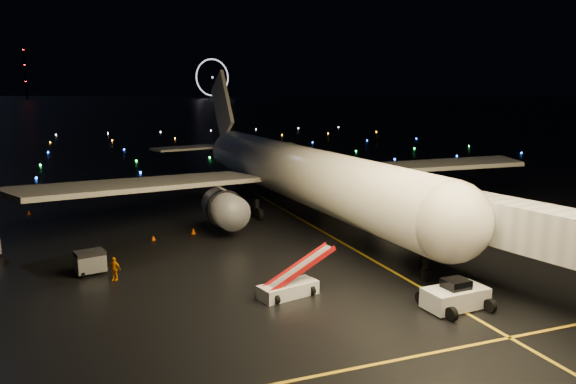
% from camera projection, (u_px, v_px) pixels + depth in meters
% --- Properties ---
extents(ground, '(2000.00, 2000.00, 0.00)m').
position_uv_depth(ground, '(91.00, 114.00, 312.28)').
color(ground, black).
rests_on(ground, ground).
extents(lane_centre, '(0.25, 80.00, 0.02)m').
position_uv_depth(lane_centre, '(326.00, 233.00, 54.93)').
color(lane_centre, gold).
rests_on(lane_centre, ground).
extents(airliner, '(61.32, 58.56, 16.56)m').
position_uv_depth(airliner, '(286.00, 140.00, 62.64)').
color(airliner, silver).
rests_on(airliner, ground).
extents(pushback_tug, '(4.25, 2.44, 1.95)m').
position_uv_depth(pushback_tug, '(456.00, 294.00, 36.11)').
color(pushback_tug, silver).
rests_on(pushback_tug, ground).
extents(belt_loader, '(6.29, 3.06, 2.95)m').
position_uv_depth(belt_loader, '(288.00, 276.00, 38.14)').
color(belt_loader, silver).
rests_on(belt_loader, ground).
extents(crew_c, '(1.10, 0.96, 1.78)m').
position_uv_depth(crew_c, '(114.00, 269.00, 41.41)').
color(crew_c, '#FF9600').
rests_on(crew_c, ground).
extents(safety_cone_0, '(0.49, 0.49, 0.50)m').
position_uv_depth(safety_cone_0, '(239.00, 225.00, 57.34)').
color(safety_cone_0, '#F75400').
rests_on(safety_cone_0, ground).
extents(safety_cone_1, '(0.56, 0.56, 0.54)m').
position_uv_depth(safety_cone_1, '(193.00, 231.00, 54.79)').
color(safety_cone_1, '#F75400').
rests_on(safety_cone_1, ground).
extents(safety_cone_2, '(0.52, 0.52, 0.44)m').
position_uv_depth(safety_cone_2, '(153.00, 238.00, 52.56)').
color(safety_cone_2, '#F75400').
rests_on(safety_cone_2, ground).
extents(safety_cone_3, '(0.56, 0.56, 0.53)m').
position_uv_depth(safety_cone_3, '(29.00, 212.00, 63.14)').
color(safety_cone_3, '#F75400').
rests_on(safety_cone_3, ground).
extents(ferris_wheel, '(49.33, 16.80, 52.00)m').
position_uv_depth(ferris_wheel, '(212.00, 79.00, 752.94)').
color(ferris_wheel, black).
rests_on(ferris_wheel, ground).
extents(radio_mast, '(1.80, 1.80, 64.00)m').
position_uv_depth(radio_mast, '(25.00, 73.00, 689.13)').
color(radio_mast, black).
rests_on(radio_mast, ground).
extents(taxiway_lights, '(164.00, 92.00, 0.36)m').
position_uv_depth(taxiway_lights, '(121.00, 147.00, 134.19)').
color(taxiway_lights, black).
rests_on(taxiway_lights, ground).
extents(baggage_cart_0, '(2.41, 1.93, 1.81)m').
position_uv_depth(baggage_cart_0, '(90.00, 262.00, 42.86)').
color(baggage_cart_0, gray).
rests_on(baggage_cart_0, ground).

